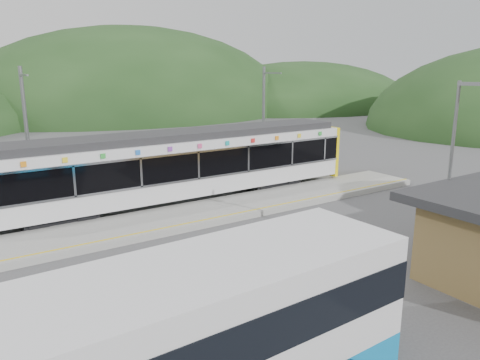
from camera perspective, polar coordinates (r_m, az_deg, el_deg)
ground at (r=20.09m, az=1.31°, el=-6.62°), size 120.00×120.00×0.00m
hills at (r=27.70m, az=5.52°, el=-0.99°), size 146.00×149.00×26.00m
platform at (r=22.68m, az=-3.49°, el=-3.86°), size 26.00×3.20×0.30m
yellow_line at (r=21.57m, az=-1.74°, el=-4.33°), size 26.00×0.10×0.01m
train at (r=24.29m, az=-7.77°, el=1.88°), size 20.44×3.01×3.74m
catenary_mast_west at (r=24.51m, az=-24.47°, el=4.66°), size 0.18×1.80×7.00m
catenary_mast_east at (r=30.08m, az=2.92°, el=7.29°), size 0.18×1.80×7.00m
lamp_post at (r=18.28m, az=24.72°, el=2.66°), size 0.46×1.18×6.49m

